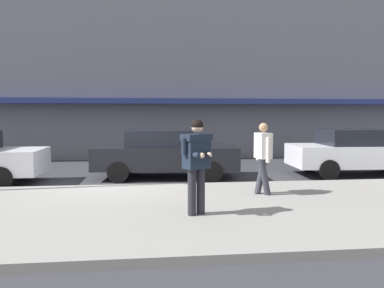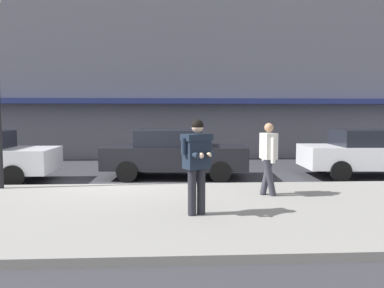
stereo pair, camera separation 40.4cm
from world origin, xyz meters
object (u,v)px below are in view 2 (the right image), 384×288
man_texting_on_phone (197,156)px  pedestrian_in_light_coat (268,154)px  parked_sedan_far (372,153)px  parked_sedan_mid (174,153)px

man_texting_on_phone → pedestrian_in_light_coat: (1.78, 1.61, -0.14)m
man_texting_on_phone → parked_sedan_far: bearing=38.4°
parked_sedan_far → parked_sedan_mid: bearing=177.8°
parked_sedan_far → pedestrian_in_light_coat: pedestrian_in_light_coat is taller
parked_sedan_mid → man_texting_on_phone: (0.40, -5.01, 0.46)m
parked_sedan_mid → pedestrian_in_light_coat: pedestrian_in_light_coat is taller
parked_sedan_mid → pedestrian_in_light_coat: size_ratio=2.72×
pedestrian_in_light_coat → man_texting_on_phone: bearing=-137.8°
pedestrian_in_light_coat → parked_sedan_mid: bearing=122.6°
parked_sedan_mid → man_texting_on_phone: size_ratio=2.57×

